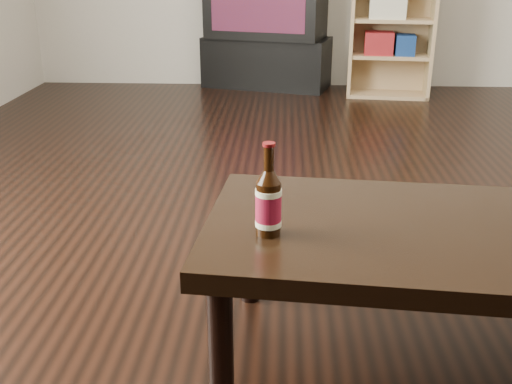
{
  "coord_description": "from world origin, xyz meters",
  "views": [
    {
      "loc": [
        -0.45,
        -2.01,
        1.05
      ],
      "look_at": [
        -0.51,
        -0.68,
        0.51
      ],
      "focal_mm": 42.0,
      "sensor_mm": 36.0,
      "label": 1
    }
  ],
  "objects_px": {
    "coffee_table": "(414,245)",
    "bookshelf": "(392,17)",
    "beer_bottle": "(268,203)",
    "tv_stand": "(268,61)"
  },
  "relations": [
    {
      "from": "bookshelf",
      "to": "beer_bottle",
      "type": "distance_m",
      "value": 3.42
    },
    {
      "from": "bookshelf",
      "to": "beer_bottle",
      "type": "xyz_separation_m",
      "value": [
        -0.82,
        -3.32,
        -0.11
      ]
    },
    {
      "from": "coffee_table",
      "to": "beer_bottle",
      "type": "height_order",
      "value": "beer_bottle"
    },
    {
      "from": "bookshelf",
      "to": "coffee_table",
      "type": "distance_m",
      "value": 3.3
    },
    {
      "from": "tv_stand",
      "to": "coffee_table",
      "type": "relative_size",
      "value": 0.89
    },
    {
      "from": "tv_stand",
      "to": "coffee_table",
      "type": "bearing_deg",
      "value": -67.02
    },
    {
      "from": "tv_stand",
      "to": "coffee_table",
      "type": "xyz_separation_m",
      "value": [
        0.48,
        -3.58,
        0.15
      ]
    },
    {
      "from": "bookshelf",
      "to": "beer_bottle",
      "type": "relative_size",
      "value": 4.87
    },
    {
      "from": "bookshelf",
      "to": "coffee_table",
      "type": "height_order",
      "value": "bookshelf"
    },
    {
      "from": "coffee_table",
      "to": "bookshelf",
      "type": "bearing_deg",
      "value": 82.2
    }
  ]
}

